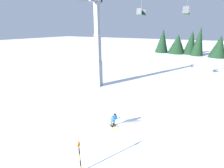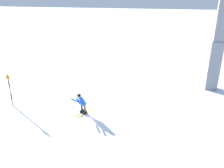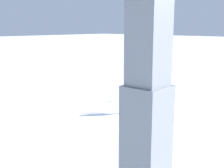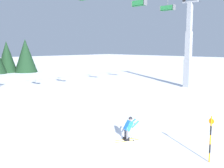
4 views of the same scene
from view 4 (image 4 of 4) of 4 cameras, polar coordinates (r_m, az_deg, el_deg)
ground_plane at (r=16.06m, az=2.01°, el=-12.95°), size 260.00×260.00×0.00m
skier_carving_main at (r=16.84m, az=3.47°, el=-8.96°), size 1.64×1.15×1.58m
lift_tower_far at (r=39.38m, az=15.72°, el=6.55°), size 0.90×2.34×12.14m
chairlift_seat_middle at (r=30.36m, az=5.63°, el=16.57°), size 0.61×1.74×2.07m
chairlift_seat_fourth at (r=34.83m, az=11.50°, el=15.38°), size 0.61×1.90×2.04m
trail_marker_pole at (r=14.45m, az=19.93°, el=-10.56°), size 0.07×0.28×2.35m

